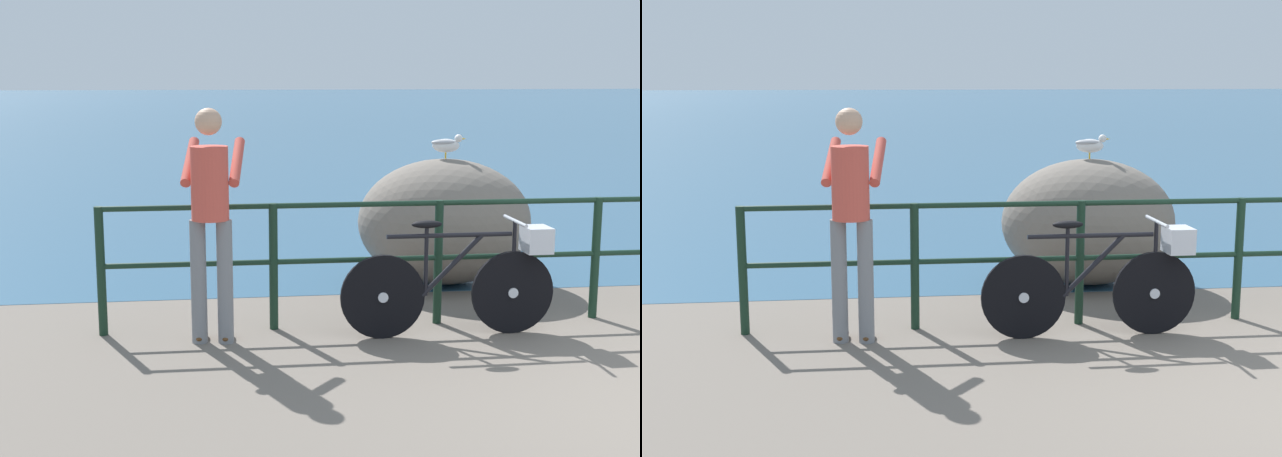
# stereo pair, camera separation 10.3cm
# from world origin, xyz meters

# --- Properties ---
(ground_plane) EXTENTS (120.00, 120.00, 0.10)m
(ground_plane) POSITION_xyz_m (0.00, 20.00, -0.05)
(ground_plane) COLOR #6B6056
(sea_surface) EXTENTS (120.00, 90.00, 0.01)m
(sea_surface) POSITION_xyz_m (0.00, 48.19, 0.00)
(sea_surface) COLOR #2D5675
(sea_surface) RESTS_ON ground_plane
(promenade_railing) EXTENTS (8.12, 0.07, 1.02)m
(promenade_railing) POSITION_xyz_m (0.00, 2.18, 0.63)
(promenade_railing) COLOR black
(promenade_railing) RESTS_ON ground_plane
(bicycle) EXTENTS (1.70, 0.48, 0.92)m
(bicycle) POSITION_xyz_m (-1.20, 1.83, 0.46)
(bicycle) COLOR black
(bicycle) RESTS_ON ground_plane
(person_at_railing) EXTENTS (0.51, 0.66, 1.78)m
(person_at_railing) POSITION_xyz_m (-3.17, 1.90, 0.99)
(person_at_railing) COLOR slate
(person_at_railing) RESTS_ON ground_plane
(breakwater_boulder_main) EXTENTS (1.68, 1.41, 1.21)m
(breakwater_boulder_main) POSITION_xyz_m (-0.93, 3.54, 0.61)
(breakwater_boulder_main) COLOR slate
(breakwater_boulder_main) RESTS_ON ground
(seagull) EXTENTS (0.34, 0.15, 0.23)m
(seagull) POSITION_xyz_m (-0.92, 3.57, 1.35)
(seagull) COLOR gold
(seagull) RESTS_ON breakwater_boulder_main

